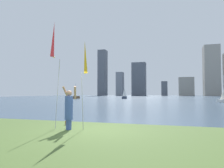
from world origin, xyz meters
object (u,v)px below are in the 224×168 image
person (69,108)px  kite_flag_left (53,41)px  bag (68,123)px  sailboat_0 (125,94)px  kite_flag_right (85,58)px  sailboat_4 (75,97)px

person → kite_flag_left: size_ratio=0.40×
bag → sailboat_0: 43.57m
sailboat_0 → kite_flag_right: bearing=-80.1°
kite_flag_left → sailboat_0: size_ratio=1.07×
kite_flag_left → person: bearing=28.1°
person → kite_flag_right: bearing=18.3°
sailboat_0 → sailboat_4: (-12.68, -2.98, -0.95)m
kite_flag_right → sailboat_4: size_ratio=0.95×
kite_flag_left → sailboat_0: bearing=98.2°
person → sailboat_4: 45.77m
person → bag: bearing=107.6°
kite_flag_left → sailboat_4: 45.93m
bag → sailboat_4: sailboat_4 is taller
sailboat_0 → sailboat_4: size_ratio=1.06×
kite_flag_right → sailboat_4: sailboat_4 is taller
person → kite_flag_right: (0.59, 0.33, 2.16)m
person → bag: person is taller
bag → sailboat_0: sailboat_0 is taller
sailboat_0 → sailboat_4: bearing=-166.8°
person → kite_flag_right: kite_flag_right is taller
kite_flag_left → bag: (-0.07, 1.51, -3.65)m
person → sailboat_4: bearing=104.3°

